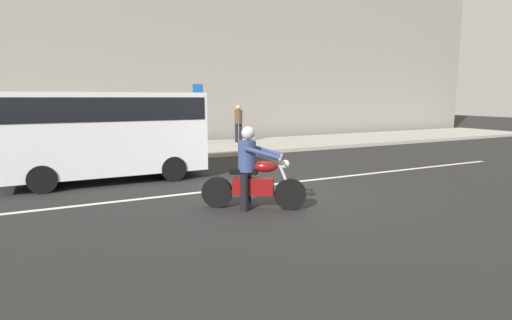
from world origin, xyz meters
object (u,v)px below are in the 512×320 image
Objects in this scene: street_sign_post at (198,108)px; parked_van_white at (105,130)px; motorcycle_with_rider_denim_blue at (252,175)px; pedestrian_bystander at (238,121)px.

parked_van_white is at bearing -129.14° from street_sign_post.
parked_van_white is (-2.13, 4.14, 0.66)m from motorcycle_with_rider_denim_blue.
street_sign_post is (4.33, 5.32, 0.38)m from parked_van_white.
street_sign_post reaches higher than motorcycle_with_rider_denim_blue.
parked_van_white is 8.37m from pedestrian_bystander.
parked_van_white reaches higher than pedestrian_bystander.
pedestrian_bystander is at bearing 66.77° from motorcycle_with_rider_denim_blue.
pedestrian_bystander is (6.28, 5.54, -0.20)m from parked_van_white.
street_sign_post reaches higher than pedestrian_bystander.
pedestrian_bystander is (4.15, 9.67, 0.45)m from motorcycle_with_rider_denim_blue.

